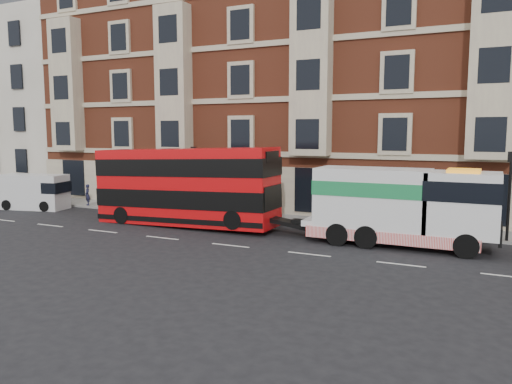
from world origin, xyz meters
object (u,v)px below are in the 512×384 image
tow_truck (398,206)px  box_van (33,192)px  double_decker_bus (185,185)px  pedestrian (87,195)px

tow_truck → box_van: (-25.35, 0.74, -0.76)m
double_decker_bus → tow_truck: 12.07m
double_decker_bus → tow_truck: double_decker_bus is taller
box_van → pedestrian: (2.92, 2.19, -0.29)m
tow_truck → pedestrian: size_ratio=5.82×
tow_truck → box_van: tow_truck is taller
double_decker_bus → pedestrian: size_ratio=7.27×
tow_truck → pedestrian: (-22.43, 2.93, -1.05)m
box_van → tow_truck: bearing=-14.2°
box_van → pedestrian: box_van is taller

